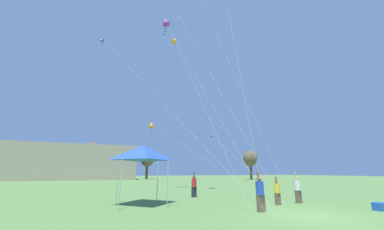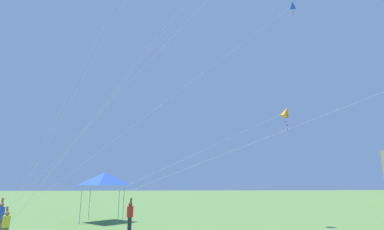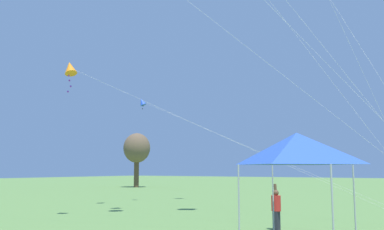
{
  "view_description": "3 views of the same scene",
  "coord_description": "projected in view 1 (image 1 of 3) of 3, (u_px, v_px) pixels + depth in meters",
  "views": [
    {
      "loc": [
        -9.08,
        -8.11,
        1.98
      ],
      "look_at": [
        -0.17,
        14.29,
        8.4
      ],
      "focal_mm": 20.0,
      "sensor_mm": 36.0,
      "label": 1
    },
    {
      "loc": [
        17.81,
        10.94,
        2.85
      ],
      "look_at": [
        -0.13,
        12.62,
        6.97
      ],
      "focal_mm": 28.0,
      "sensor_mm": 36.0,
      "label": 2
    },
    {
      "loc": [
        -19.83,
        2.03,
        2.59
      ],
      "look_at": [
        0.27,
        14.67,
        5.58
      ],
      "focal_mm": 40.0,
      "sensor_mm": 36.0,
      "label": 3
    }
  ],
  "objects": [
    {
      "name": "ground_plane",
      "position": [
        308.0,
        215.0,
        10.02
      ],
      "size": [
        220.0,
        220.0,
        0.0
      ],
      "primitive_type": "plane",
      "color": "#5B8442"
    },
    {
      "name": "distant_building",
      "position": [
        71.0,
        163.0,
        55.39
      ],
      "size": [
        31.59,
        12.42,
        8.64
      ],
      "primitive_type": "cube",
      "color": "tan",
      "rests_on": "ground"
    },
    {
      "name": "tree_far_right",
      "position": [
        147.0,
        159.0,
        60.71
      ],
      "size": [
        3.76,
        3.76,
        7.59
      ],
      "color": "brown",
      "rests_on": "ground"
    },
    {
      "name": "tree_far_left",
      "position": [
        43.0,
        160.0,
        50.34
      ],
      "size": [
        3.19,
        3.19,
        6.44
      ],
      "color": "brown",
      "rests_on": "ground"
    },
    {
      "name": "tree_near_right",
      "position": [
        93.0,
        153.0,
        56.65
      ],
      "size": [
        4.79,
        4.79,
        9.66
      ],
      "color": "brown",
      "rests_on": "ground"
    },
    {
      "name": "tree_far_centre",
      "position": [
        250.0,
        159.0,
        58.27
      ],
      "size": [
        3.79,
        3.79,
        7.66
      ],
      "color": "brown",
      "rests_on": "ground"
    },
    {
      "name": "festival_tent",
      "position": [
        143.0,
        153.0,
        14.12
      ],
      "size": [
        3.03,
        3.03,
        3.71
      ],
      "color": "#B7B7BC",
      "rests_on": "ground"
    },
    {
      "name": "cooler_box",
      "position": [
        380.0,
        207.0,
        11.31
      ],
      "size": [
        0.65,
        0.44,
        0.4
      ],
      "primitive_type": "cube",
      "color": "blue",
      "rests_on": "ground"
    },
    {
      "name": "person_blue_shirt",
      "position": [
        260.0,
        192.0,
        11.11
      ],
      "size": [
        0.41,
        0.41,
        2.01
      ],
      "rotation": [
        0.0,
        0.0,
        2.42
      ],
      "color": "brown",
      "rests_on": "ground"
    },
    {
      "name": "person_yellow_shirt",
      "position": [
        277.0,
        191.0,
        13.43
      ],
      "size": [
        0.35,
        0.35,
        1.7
      ],
      "rotation": [
        0.0,
        0.0,
        3.96
      ],
      "color": "brown",
      "rests_on": "ground"
    },
    {
      "name": "person_red_shirt",
      "position": [
        194.0,
        185.0,
        17.49
      ],
      "size": [
        0.4,
        0.4,
        1.95
      ],
      "rotation": [
        0.0,
        0.0,
        6.22
      ],
      "color": "#282833",
      "rests_on": "ground"
    },
    {
      "name": "person_white_shirt",
      "position": [
        297.0,
        188.0,
        14.18
      ],
      "size": [
        0.4,
        0.4,
        1.95
      ],
      "rotation": [
        0.0,
        0.0,
        4.17
      ],
      "color": "brown",
      "rests_on": "ground"
    },
    {
      "name": "kite_orange_diamond_0",
      "position": [
        152.0,
        125.0,
        28.89
      ],
      "size": [
        5.02,
        17.56,
        8.7
      ],
      "color": "silver",
      "rests_on": "ground"
    },
    {
      "name": "kite_blue_diamond_1",
      "position": [
        211.0,
        135.0,
        35.75
      ],
      "size": [
        5.82,
        21.27,
        8.39
      ],
      "color": "silver",
      "rests_on": "ground"
    },
    {
      "name": "kite_pink_delta_3",
      "position": [
        180.0,
        19.0,
        33.11
      ],
      "size": [
        1.88,
        16.73,
        25.81
      ],
      "color": "silver",
      "rests_on": "ground"
    },
    {
      "name": "kite_orange_diamond_5",
      "position": [
        175.0,
        40.0,
        29.52
      ],
      "size": [
        1.1,
        16.3,
        20.17
      ],
      "color": "silver",
      "rests_on": "ground"
    },
    {
      "name": "kite_blue_diamond_6",
      "position": [
        103.0,
        40.0,
        34.32
      ],
      "size": [
        10.39,
        24.56,
        23.19
      ],
      "color": "silver",
      "rests_on": "ground"
    },
    {
      "name": "kite_purple_diamond_7",
      "position": [
        165.0,
        21.0,
        27.98
      ],
      "size": [
        2.29,
        14.52,
        21.81
      ],
      "color": "silver",
      "rests_on": "ground"
    }
  ]
}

